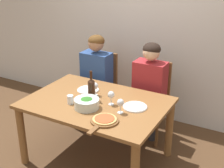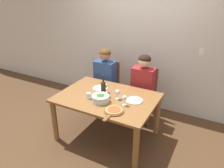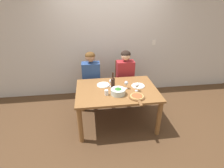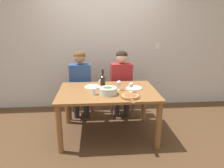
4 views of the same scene
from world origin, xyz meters
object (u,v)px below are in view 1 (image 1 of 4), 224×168
at_px(wine_glass_centre, 111,95).
at_px(wine_glass_right, 120,103).
at_px(broccoli_bowl, 87,103).
at_px(water_tumbler, 70,100).
at_px(pizza_on_board, 104,120).
at_px(person_woman, 96,72).
at_px(wine_bottle, 91,89).
at_px(dinner_plate_left, 88,90).
at_px(person_man, 149,83).
at_px(dinner_plate_right, 135,107).
at_px(chair_left, 101,85).
at_px(chair_right, 152,97).
at_px(wine_glass_left, 95,87).

bearing_deg(wine_glass_centre, wine_glass_right, -34.50).
distance_m(broccoli_bowl, water_tumbler, 0.20).
bearing_deg(wine_glass_right, pizza_on_board, -102.53).
distance_m(person_woman, wine_bottle, 0.80).
relative_size(wine_bottle, dinner_plate_left, 1.31).
xyz_separation_m(person_man, dinner_plate_right, (0.12, -0.64, -0.01)).
height_order(person_man, dinner_plate_left, person_man).
relative_size(chair_left, chair_right, 1.00).
bearing_deg(pizza_on_board, person_woman, 125.18).
xyz_separation_m(person_woman, water_tumbler, (0.24, -0.89, 0.03)).
distance_m(broccoli_bowl, dinner_plate_left, 0.43).
height_order(pizza_on_board, wine_glass_right, wine_glass_right).
bearing_deg(person_man, person_woman, 180.00).
height_order(chair_left, person_woman, person_woman).
xyz_separation_m(dinner_plate_right, wine_glass_left, (-0.51, 0.05, 0.10)).
bearing_deg(dinner_plate_left, wine_glass_centre, -24.48).
xyz_separation_m(person_woman, wine_glass_left, (0.36, -0.59, 0.09)).
bearing_deg(wine_glass_left, wine_glass_right, -27.84).
relative_size(broccoli_bowl, wine_glass_right, 1.69).
bearing_deg(wine_glass_right, dinner_plate_right, 66.33).
relative_size(chair_left, wine_glass_centre, 6.30).
bearing_deg(broccoli_bowl, pizza_on_board, -28.46).
xyz_separation_m(wine_glass_left, water_tumbler, (-0.12, -0.30, -0.06)).
relative_size(person_man, pizza_on_board, 3.02).
bearing_deg(wine_bottle, broccoli_bowl, -71.46).
xyz_separation_m(chair_right, water_tumbler, (-0.51, -1.00, 0.26)).
distance_m(chair_right, wine_glass_left, 0.87).
distance_m(wine_glass_left, wine_glass_centre, 0.29).
bearing_deg(pizza_on_board, water_tumbler, 162.26).
bearing_deg(water_tumbler, wine_bottle, 54.51).
xyz_separation_m(chair_left, wine_bottle, (0.38, -0.81, 0.34)).
relative_size(dinner_plate_left, wine_glass_left, 1.64).
bearing_deg(chair_left, wine_glass_right, -49.73).
bearing_deg(pizza_on_board, wine_glass_centre, 108.73).
bearing_deg(wine_glass_centre, chair_left, 127.27).
xyz_separation_m(wine_bottle, wine_glass_centre, (0.24, -0.01, -0.02)).
height_order(chair_right, person_man, person_man).
xyz_separation_m(person_man, dinner_plate_left, (-0.53, -0.52, -0.01)).
bearing_deg(pizza_on_board, wine_glass_right, 77.47).
height_order(wine_bottle, water_tumbler, wine_bottle).
xyz_separation_m(pizza_on_board, wine_glass_right, (0.05, 0.23, 0.09)).
bearing_deg(dinner_plate_right, dinner_plate_left, 169.15).
distance_m(chair_right, pizza_on_board, 1.18).
bearing_deg(broccoli_bowl, person_man, 70.77).
height_order(dinner_plate_right, water_tumbler, water_tumbler).
xyz_separation_m(wine_glass_centre, water_tumbler, (-0.38, -0.19, -0.06)).
distance_m(chair_right, person_man, 0.26).
relative_size(broccoli_bowl, pizza_on_board, 0.63).
height_order(wine_bottle, broccoli_bowl, wine_bottle).
bearing_deg(wine_glass_centre, wine_bottle, 178.19).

